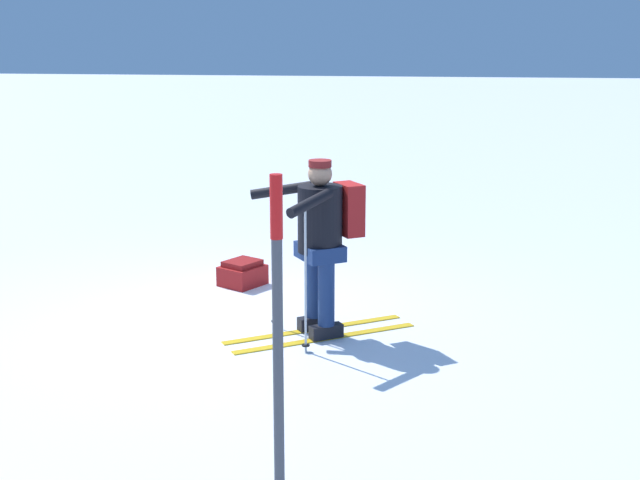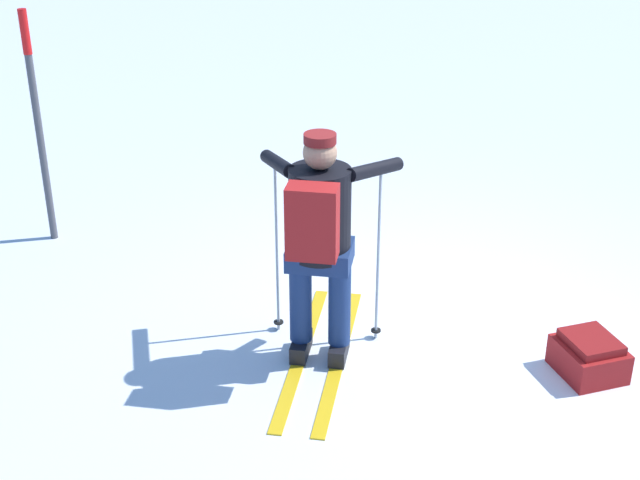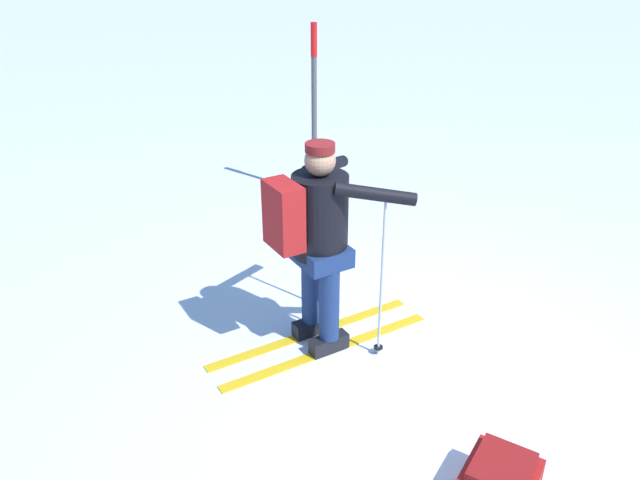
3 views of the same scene
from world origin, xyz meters
name	(u,v)px [view 1 (image 1 of 3)]	position (x,y,z in m)	size (l,w,h in m)	color
ground_plane	(244,320)	(0.00, 0.00, 0.00)	(80.00, 80.00, 0.00)	white
skier	(322,234)	(0.29, 0.79, 0.94)	(1.28, 1.69, 1.60)	gold
dropped_backpack	(242,273)	(-1.15, -0.26, 0.13)	(0.56, 0.54, 0.27)	maroon
trail_marker	(278,322)	(3.29, 0.91, 1.15)	(0.07, 0.07, 1.98)	#4C4C51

